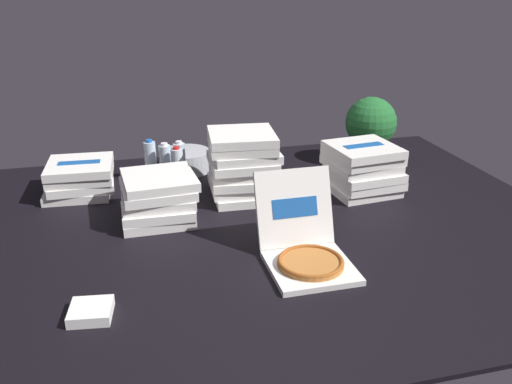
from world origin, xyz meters
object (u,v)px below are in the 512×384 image
pizza_stack_center_near (243,165)px  ice_bucket (186,161)px  napkin_pile (91,312)px  pizza_stack_left_mid (158,198)px  potted_plant (371,127)px  water_bottle_1 (166,165)px  pizza_stack_right_mid (80,178)px  pizza_stack_left_far (363,168)px  water_bottle_2 (151,161)px  water_bottle_0 (177,169)px  open_pizza_box (305,247)px  water_bottle_3 (180,163)px

pizza_stack_center_near → ice_bucket: bearing=116.8°
ice_bucket → napkin_pile: 1.57m
pizza_stack_left_mid → napkin_pile: bearing=-112.1°
potted_plant → water_bottle_1: bearing=-177.2°
pizza_stack_center_near → pizza_stack_right_mid: 0.93m
pizza_stack_right_mid → pizza_stack_left_far: 1.59m
pizza_stack_right_mid → ice_bucket: (0.63, 0.23, -0.03)m
pizza_stack_left_far → pizza_stack_left_mid: bearing=-176.1°
pizza_stack_center_near → potted_plant: (0.93, 0.36, 0.05)m
pizza_stack_right_mid → water_bottle_1: water_bottle_1 is taller
pizza_stack_center_near → water_bottle_2: size_ratio=1.59×
water_bottle_0 → pizza_stack_left_far: bearing=-17.0°
pizza_stack_right_mid → ice_bucket: bearing=19.9°
pizza_stack_left_mid → pizza_stack_center_near: 0.52m
water_bottle_2 → napkin_pile: bearing=-103.7°
water_bottle_1 → water_bottle_2: (-0.08, 0.09, 0.00)m
pizza_stack_center_near → water_bottle_2: pizza_stack_center_near is taller
pizza_stack_center_near → pizza_stack_left_far: pizza_stack_center_near is taller
pizza_stack_left_mid → water_bottle_2: water_bottle_2 is taller
pizza_stack_left_far → water_bottle_1: 1.14m
water_bottle_1 → potted_plant: 1.33m
pizza_stack_left_mid → potted_plant: 1.51m
pizza_stack_left_mid → water_bottle_2: (0.01, 0.56, 0.01)m
pizza_stack_center_near → potted_plant: bearing=21.1°
pizza_stack_right_mid → potted_plant: 1.81m
open_pizza_box → pizza_stack_center_near: pizza_stack_center_near is taller
pizza_stack_left_far → water_bottle_2: size_ratio=1.59×
water_bottle_2 → napkin_pile: size_ratio=1.66×
pizza_stack_left_mid → potted_plant: size_ratio=0.89×
water_bottle_3 → napkin_pile: size_ratio=1.66×
open_pizza_box → water_bottle_0: open_pizza_box is taller
pizza_stack_left_mid → pizza_stack_center_near: bearing=20.0°
pizza_stack_left_mid → ice_bucket: pizza_stack_left_mid is taller
water_bottle_2 → napkin_pile: 1.40m
pizza_stack_center_near → ice_bucket: (-0.25, 0.50, -0.12)m
pizza_stack_left_far → ice_bucket: 1.10m
water_bottle_1 → open_pizza_box: bearing=-65.8°
ice_bucket → open_pizza_box: bearing=-75.2°
ice_bucket → water_bottle_1: (-0.14, -0.21, 0.06)m
water_bottle_0 → water_bottle_2: same height
ice_bucket → potted_plant: size_ratio=0.71×
water_bottle_0 → water_bottle_2: (-0.14, 0.17, 0.00)m
pizza_stack_left_far → potted_plant: bearing=60.5°
pizza_stack_center_near → pizza_stack_right_mid: size_ratio=1.02×
water_bottle_1 → water_bottle_3: size_ratio=1.00×
potted_plant → water_bottle_3: bearing=-177.7°
pizza_stack_left_mid → water_bottle_1: (0.09, 0.47, 0.01)m
ice_bucket → water_bottle_2: 0.26m
pizza_stack_center_near → ice_bucket: size_ratio=1.32×
pizza_stack_center_near → water_bottle_2: 0.61m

